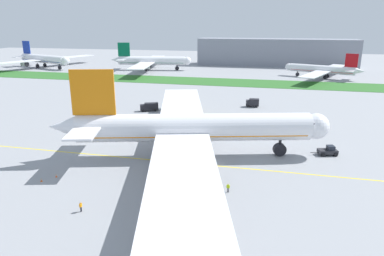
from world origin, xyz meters
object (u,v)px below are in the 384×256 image
airliner_foreground (190,128)px  pushback_tug (328,151)px  service_truck_baggage_loader (188,109)px  parked_airliner_far_centre (151,61)px  traffic_cone_near_nose (41,180)px  ground_crew_marshaller_front (81,206)px  parked_airliner_far_left (43,59)px  traffic_cone_port_wing (56,176)px  service_truck_fuel_bowser (253,103)px  parked_airliner_far_right (323,70)px  service_truck_catering_van (149,107)px  ground_crew_wingwalker_starboard (228,187)px  ground_crew_wingwalker_port (191,141)px

airliner_foreground → pushback_tug: bearing=15.5°
service_truck_baggage_loader → parked_airliner_far_centre: bearing=115.9°
traffic_cone_near_nose → pushback_tug: bearing=26.8°
ground_crew_marshaller_front → service_truck_baggage_loader: 64.10m
service_truck_baggage_loader → parked_airliner_far_left: size_ratio=0.08×
traffic_cone_port_wing → service_truck_fuel_bowser: 75.55m
traffic_cone_near_nose → parked_airliner_far_right: 160.94m
parked_airliner_far_left → parked_airliner_far_right: (172.85, -5.19, -1.10)m
traffic_cone_near_nose → service_truck_catering_van: size_ratio=0.09×
ground_crew_wingwalker_starboard → pushback_tug: bearing=50.6°
pushback_tug → ground_crew_wingwalker_port: size_ratio=3.48×
parked_airliner_far_left → parked_airliner_far_centre: parked_airliner_far_left is taller
parked_airliner_far_left → parked_airliner_far_right: parked_airliner_far_left is taller
traffic_cone_near_nose → parked_airliner_far_centre: 161.90m
service_truck_baggage_loader → parked_airliner_far_centre: size_ratio=0.08×
traffic_cone_port_wing → parked_airliner_far_left: (-109.44, 150.01, 5.39)m
ground_crew_wingwalker_starboard → traffic_cone_port_wing: size_ratio=2.87×
ground_crew_wingwalker_port → service_truck_baggage_loader: service_truck_baggage_loader is taller
ground_crew_wingwalker_starboard → traffic_cone_port_wing: (-32.86, -1.39, -0.73)m
service_truck_catering_van → ground_crew_wingwalker_port: bearing=-54.4°
service_truck_baggage_loader → service_truck_fuel_bowser: size_ratio=1.32×
service_truck_catering_van → ground_crew_marshaller_front: bearing=-79.2°
ground_crew_marshaller_front → parked_airliner_far_centre: bearing=106.3°
ground_crew_wingwalker_port → traffic_cone_port_wing: 31.64m
ground_crew_wingwalker_port → service_truck_fuel_bowser: size_ratio=0.37×
traffic_cone_near_nose → service_truck_baggage_loader: (14.12, 55.91, 1.30)m
traffic_cone_near_nose → parked_airliner_far_right: size_ratio=0.01×
airliner_foreground → service_truck_baggage_loader: bearing=104.7°
ground_crew_wingwalker_port → parked_airliner_far_centre: parked_airliner_far_centre is taller
service_truck_catering_van → parked_airliner_far_left: (-108.50, 95.81, 4.18)m
ground_crew_wingwalker_port → ground_crew_marshaller_front: (-9.42, -34.33, -0.02)m
parked_airliner_far_right → ground_crew_wingwalker_port: bearing=-109.4°
parked_airliner_far_right → traffic_cone_near_nose: bearing=-113.8°
traffic_cone_near_nose → service_truck_fuel_bowser: service_truck_fuel_bowser is taller
traffic_cone_port_wing → parked_airliner_far_left: 185.76m
ground_crew_wingwalker_port → traffic_cone_port_wing: (-20.85, -23.78, -0.76)m
service_truck_fuel_bowser → parked_airliner_far_right: (31.25, 76.47, 3.01)m
service_truck_baggage_loader → service_truck_catering_van: bearing=177.2°
ground_crew_wingwalker_starboard → service_truck_fuel_bowser: service_truck_fuel_bowser is taller
traffic_cone_near_nose → parked_airliner_far_right: (64.96, 147.18, 4.29)m
parked_airliner_far_left → service_truck_baggage_loader: bearing=-38.3°
traffic_cone_near_nose → service_truck_baggage_loader: size_ratio=0.10×
airliner_foreground → ground_crew_marshaller_front: airliner_foreground is taller
ground_crew_wingwalker_starboard → traffic_cone_near_nose: ground_crew_wingwalker_starboard is taller
pushback_tug → traffic_cone_port_wing: pushback_tug is taller
service_truck_baggage_loader → parked_airliner_far_right: bearing=60.9°
airliner_foreground → service_truck_baggage_loader: airliner_foreground is taller
parked_airliner_far_left → parked_airliner_far_centre: (72.40, 5.49, -0.01)m
traffic_cone_port_wing → service_truck_baggage_loader: 55.02m
ground_crew_wingwalker_port → service_truck_fuel_bowser: 45.98m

